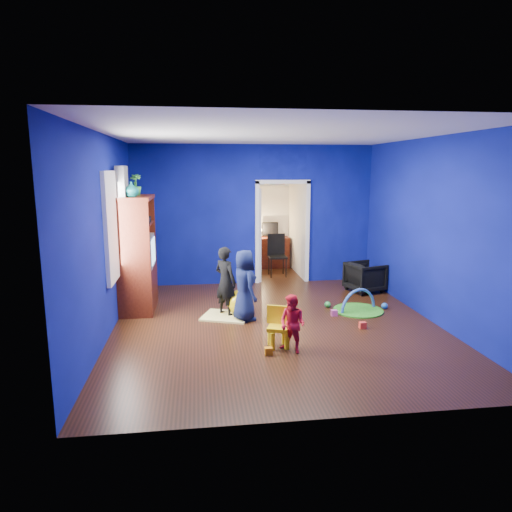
{
  "coord_description": "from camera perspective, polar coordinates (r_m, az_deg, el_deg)",
  "views": [
    {
      "loc": [
        -1.19,
        -6.7,
        2.4
      ],
      "look_at": [
        -0.27,
        0.4,
        1.03
      ],
      "focal_mm": 32.0,
      "sensor_mm": 36.0,
      "label": 1
    }
  ],
  "objects": [
    {
      "name": "hopper_ball",
      "position": [
        7.63,
        -2.02,
        -5.84
      ],
      "size": [
        0.43,
        0.43,
        0.43
      ],
      "primitive_type": "sphere",
      "color": "yellow",
      "rests_on": "floor"
    },
    {
      "name": "alcove",
      "position": [
        10.54,
        2.42,
        4.54
      ],
      "size": [
        1.0,
        1.75,
        2.5
      ],
      "primitive_type": null,
      "color": "silver",
      "rests_on": "floor"
    },
    {
      "name": "wall_back",
      "position": [
        9.57,
        -0.23,
        5.12
      ],
      "size": [
        5.0,
        0.02,
        2.9
      ],
      "primitive_type": "cube",
      "color": "#090F66",
      "rests_on": "floor"
    },
    {
      "name": "armchair",
      "position": [
        9.31,
        13.48,
        -2.56
      ],
      "size": [
        0.8,
        0.79,
        0.59
      ],
      "primitive_type": "imported",
      "rotation": [
        0.0,
        0.0,
        1.87
      ],
      "color": "black",
      "rests_on": "floor"
    },
    {
      "name": "child_navy",
      "position": [
        7.29,
        -1.46,
        -3.69
      ],
      "size": [
        0.52,
        0.65,
        1.15
      ],
      "primitive_type": "imported",
      "rotation": [
        0.0,
        0.0,
        1.89
      ],
      "color": "#10123C",
      "rests_on": "floor"
    },
    {
      "name": "tv_armoire",
      "position": [
        8.04,
        -14.64,
        0.29
      ],
      "size": [
        0.58,
        1.14,
        1.96
      ],
      "primitive_type": "cube",
      "color": "#3F0F0A",
      "rests_on": "floor"
    },
    {
      "name": "desk_monitor",
      "position": [
        11.31,
        1.76,
        3.44
      ],
      "size": [
        0.4,
        0.05,
        0.32
      ],
      "primitive_type": "cube",
      "color": "black",
      "rests_on": "study_desk"
    },
    {
      "name": "wall_right",
      "position": [
        7.71,
        21.31,
        3.0
      ],
      "size": [
        0.02,
        5.5,
        2.9
      ],
      "primitive_type": "cube",
      "color": "#090F66",
      "rests_on": "floor"
    },
    {
      "name": "toy_2",
      "position": [
        6.11,
        1.59,
        -11.8
      ],
      "size": [
        0.1,
        0.08,
        0.1
      ],
      "primitive_type": "cube",
      "color": "orange",
      "rests_on": "floor"
    },
    {
      "name": "toy_4",
      "position": [
        7.74,
        9.75,
        -7.02
      ],
      "size": [
        0.1,
        0.08,
        0.1
      ],
      "primitive_type": "cube",
      "color": "#CD4C98",
      "rests_on": "floor"
    },
    {
      "name": "book_shelf",
      "position": [
        11.22,
        1.8,
        8.86
      ],
      "size": [
        0.88,
        0.24,
        0.04
      ],
      "primitive_type": "cube",
      "color": "white",
      "rests_on": "study_desk"
    },
    {
      "name": "toddler_red",
      "position": [
        6.1,
        4.57,
        -8.46
      ],
      "size": [
        0.48,
        0.48,
        0.78
      ],
      "primitive_type": "imported",
      "rotation": [
        0.0,
        0.0,
        -0.79
      ],
      "color": "#B0121F",
      "rests_on": "floor"
    },
    {
      "name": "play_mat",
      "position": [
        8.09,
        12.65,
        -6.63
      ],
      "size": [
        0.85,
        0.85,
        0.02
      ],
      "primitive_type": "cylinder",
      "color": "green",
      "rests_on": "floor"
    },
    {
      "name": "wall_left",
      "position": [
        6.89,
        -18.3,
        2.35
      ],
      "size": [
        0.02,
        5.5,
        2.9
      ],
      "primitive_type": "cube",
      "color": "#090F66",
      "rests_on": "floor"
    },
    {
      "name": "child_black",
      "position": [
        7.53,
        -3.83,
        -3.18
      ],
      "size": [
        0.49,
        0.5,
        1.16
      ],
      "primitive_type": "imported",
      "rotation": [
        0.0,
        0.0,
        2.31
      ],
      "color": "black",
      "rests_on": "floor"
    },
    {
      "name": "doorway",
      "position": [
        9.71,
        3.29,
        2.8
      ],
      "size": [
        1.16,
        0.1,
        2.1
      ],
      "primitive_type": "cube",
      "color": "white",
      "rests_on": "floor"
    },
    {
      "name": "crt_tv",
      "position": [
        8.03,
        -14.37,
        0.58
      ],
      "size": [
        0.46,
        0.7,
        0.54
      ],
      "primitive_type": "cube",
      "color": "silver",
      "rests_on": "tv_armoire"
    },
    {
      "name": "folding_chair",
      "position": [
        10.34,
        2.7,
        -0.01
      ],
      "size": [
        0.4,
        0.4,
        0.92
      ],
      "primitive_type": "cube",
      "color": "black",
      "rests_on": "floor"
    },
    {
      "name": "study_desk",
      "position": [
        11.29,
        1.84,
        0.47
      ],
      "size": [
        0.88,
        0.44,
        0.75
      ],
      "primitive_type": "cube",
      "color": "#3D140A",
      "rests_on": "floor"
    },
    {
      "name": "wall_front",
      "position": [
        4.23,
        9.14,
        -2.28
      ],
      "size": [
        5.0,
        0.02,
        2.9
      ],
      "primitive_type": "cube",
      "color": "#090F66",
      "rests_on": "floor"
    },
    {
      "name": "toy_3",
      "position": [
        8.18,
        8.95,
        -5.98
      ],
      "size": [
        0.11,
        0.11,
        0.11
      ],
      "primitive_type": "sphere",
      "color": "green",
      "rests_on": "floor"
    },
    {
      "name": "potted_plant",
      "position": [
        8.14,
        -14.84,
        8.62
      ],
      "size": [
        0.21,
        0.21,
        0.36
      ],
      "primitive_type": "imported",
      "rotation": [
        0.0,
        0.0,
        -0.04
      ],
      "color": "#328A33",
      "rests_on": "tv_armoire"
    },
    {
      "name": "toy_arch",
      "position": [
        8.08,
        12.65,
        -6.57
      ],
      "size": [
        0.72,
        0.34,
        0.76
      ],
      "primitive_type": "torus",
      "rotation": [
        1.57,
        0.0,
        0.39
      ],
      "color": "#3F8CD8",
      "rests_on": "floor"
    },
    {
      "name": "ceiling",
      "position": [
        6.82,
        2.76,
        15.01
      ],
      "size": [
        5.0,
        5.5,
        0.01
      ],
      "primitive_type": "cube",
      "color": "white",
      "rests_on": "wall_back"
    },
    {
      "name": "window_left",
      "position": [
        7.22,
        -17.72,
        3.54
      ],
      "size": [
        0.03,
        0.95,
        1.55
      ],
      "primitive_type": "cube",
      "color": "white",
      "rests_on": "wall_left"
    },
    {
      "name": "toy_1",
      "position": [
        8.31,
        15.78,
        -5.99
      ],
      "size": [
        0.11,
        0.11,
        0.11
      ],
      "primitive_type": "sphere",
      "color": "blue",
      "rests_on": "floor"
    },
    {
      "name": "curtain",
      "position": [
        7.77,
        -16.06,
        1.89
      ],
      "size": [
        0.14,
        0.42,
        2.4
      ],
      "primitive_type": "cube",
      "color": "slate",
      "rests_on": "floor"
    },
    {
      "name": "yellow_blanket",
      "position": [
        7.59,
        -3.73,
        -7.51
      ],
      "size": [
        0.91,
        0.82,
        0.03
      ],
      "primitive_type": "cube",
      "rotation": [
        0.0,
        0.0,
        -0.35
      ],
      "color": "#F2E07A",
      "rests_on": "floor"
    },
    {
      "name": "floor",
      "position": [
        7.21,
        2.55,
        -8.63
      ],
      "size": [
        5.0,
        5.5,
        0.01
      ],
      "primitive_type": "cube",
      "color": "black",
      "rests_on": "ground"
    },
    {
      "name": "kid_chair",
      "position": [
        6.3,
        2.82,
        -9.14
      ],
      "size": [
        0.36,
        0.36,
        0.5
      ],
      "primitive_type": "cube",
      "rotation": [
        0.0,
        0.0,
        -0.34
      ],
      "color": "yellow",
      "rests_on": "floor"
    },
    {
      "name": "vase",
      "position": [
        7.62,
        -15.32,
        8.05
      ],
      "size": [
        0.28,
        0.28,
        0.24
      ],
      "primitive_type": "imported",
      "rotation": [
        0.0,
        0.0,
        -0.23
      ],
      "color": "#0C5664",
      "rests_on": "tv_armoire"
    },
    {
      "name": "desk_lamp",
      "position": [
        11.22,
        0.39,
        3.28
      ],
      "size": [
        0.14,
        0.14,
        0.14
      ],
      "primitive_type": "sphere",
      "color": "#FFD88C",
      "rests_on": "study_desk"
    },
    {
      "name": "toy_0",
      "position": [
        7.24,
        13.19,
        -8.43
      ],
      "size": [
        0.1,
        0.08,
        0.1
      ],
      "primitive_type": "cube",
      "color": "red",
      "rests_on": "floor"
    }
  ]
}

